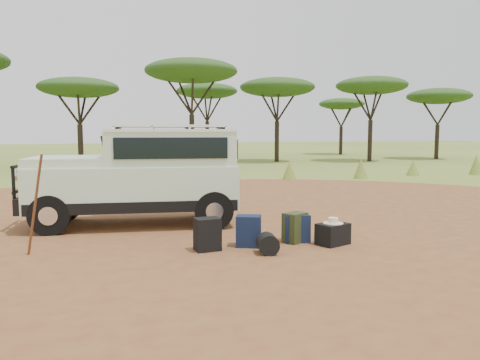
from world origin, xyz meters
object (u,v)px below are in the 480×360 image
object	(u,v)px
duffel_navy	(296,228)
backpack_black	(207,235)
backpack_navy	(249,231)
hard_case	(333,234)
safari_vehicle	(142,177)
backpack_olive	(295,228)
walking_staff	(35,206)

from	to	relation	value
duffel_navy	backpack_black	bearing A→B (deg)	-167.79
backpack_navy	duffel_navy	bearing A→B (deg)	28.30
backpack_navy	hard_case	world-z (taller)	backpack_navy
safari_vehicle	hard_case	bearing A→B (deg)	-35.51
backpack_olive	hard_case	bearing A→B (deg)	-58.59
safari_vehicle	duffel_navy	bearing A→B (deg)	-36.86
safari_vehicle	backpack_navy	distance (m)	3.04
hard_case	safari_vehicle	bearing A→B (deg)	116.21
backpack_olive	safari_vehicle	bearing A→B (deg)	107.47
backpack_black	backpack_navy	bearing A→B (deg)	-2.28
backpack_navy	backpack_black	bearing A→B (deg)	-152.67
walking_staff	backpack_olive	distance (m)	4.35
backpack_black	hard_case	xyz separation A→B (m)	(2.19, -0.32, -0.09)
duffel_navy	hard_case	distance (m)	0.66
safari_vehicle	walking_staff	distance (m)	2.84
safari_vehicle	hard_case	size ratio (longest dim) A/B	8.52
safari_vehicle	hard_case	distance (m)	4.19
hard_case	backpack_olive	bearing A→B (deg)	127.94
backpack_navy	backpack_olive	world-z (taller)	backpack_navy
backpack_olive	duffel_navy	distance (m)	0.06
safari_vehicle	backpack_olive	xyz separation A→B (m)	(2.35, -2.55, -0.75)
backpack_navy	backpack_olive	xyz separation A→B (m)	(0.89, 0.01, -0.00)
backpack_black	backpack_navy	xyz separation A→B (m)	(0.74, 0.03, -0.00)
safari_vehicle	duffel_navy	distance (m)	3.54
duffel_navy	hard_case	world-z (taller)	duffel_navy
duffel_navy	walking_staff	bearing A→B (deg)	-176.67
safari_vehicle	backpack_black	distance (m)	2.79
backpack_navy	hard_case	xyz separation A→B (m)	(1.44, -0.35, -0.08)
walking_staff	backpack_olive	bearing A→B (deg)	-50.07
backpack_olive	duffel_navy	world-z (taller)	backpack_olive
walking_staff	hard_case	bearing A→B (deg)	-53.54
backpack_black	hard_case	world-z (taller)	backpack_black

